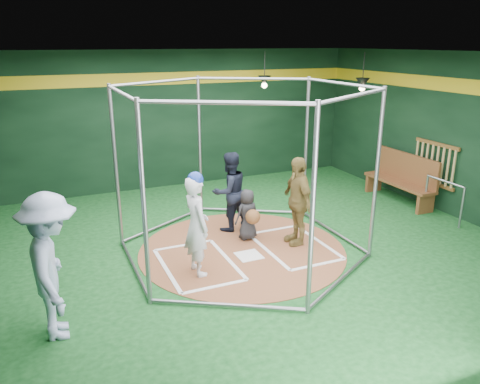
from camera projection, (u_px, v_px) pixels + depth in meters
name	position (u px, v px, depth m)	size (l,w,h in m)	color
room_shell	(242.00, 158.00, 8.13)	(10.10, 9.10, 3.53)	#0D3C15
clay_disc	(242.00, 250.00, 8.66)	(3.80, 3.80, 0.01)	brown
home_plate	(249.00, 256.00, 8.39)	(0.43, 0.43, 0.01)	white
batter_box_left	(198.00, 264.00, 8.07)	(1.17, 1.77, 0.01)	white
batter_box_right	(294.00, 246.00, 8.80)	(1.17, 1.77, 0.01)	white
batting_cage	(242.00, 172.00, 8.20)	(4.05, 4.67, 3.00)	gray
bat_rack	(434.00, 164.00, 10.56)	(0.07, 1.25, 0.98)	brown
pendant_lamp_near	(264.00, 81.00, 11.79)	(0.34, 0.34, 0.90)	black
pendant_lamp_far	(362.00, 83.00, 11.08)	(0.34, 0.34, 0.90)	black
batter_figure	(197.00, 224.00, 7.54)	(0.44, 0.64, 1.74)	silver
visitor_leopard	(297.00, 201.00, 8.71)	(0.98, 0.41, 1.68)	#9D8643
catcher_figure	(248.00, 215.00, 8.96)	(0.53, 0.58, 1.00)	black
umpire	(230.00, 192.00, 9.36)	(0.78, 0.61, 1.61)	black
bystander_blue	(52.00, 267.00, 5.89)	(1.26, 0.72, 1.95)	#A6B7DB
dugout_bench	(402.00, 177.00, 11.15)	(0.47, 2.00, 1.17)	brown
steel_railing	(444.00, 194.00, 9.93)	(0.05, 1.04, 0.89)	gray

